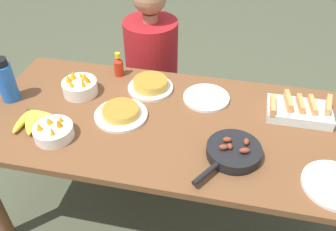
% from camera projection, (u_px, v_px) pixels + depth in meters
% --- Properties ---
extents(ground_plane, '(14.00, 14.00, 0.00)m').
position_uv_depth(ground_plane, '(168.00, 209.00, 2.19)').
color(ground_plane, '#474C38').
extents(dining_table, '(1.83, 0.85, 0.72)m').
position_uv_depth(dining_table, '(168.00, 134.00, 1.79)').
color(dining_table, brown).
rests_on(dining_table, ground_plane).
extents(banana_bunch, '(0.19, 0.18, 0.04)m').
position_uv_depth(banana_bunch, '(34.00, 119.00, 1.71)').
color(banana_bunch, yellow).
rests_on(banana_bunch, dining_table).
extents(melon_tray, '(0.31, 0.19, 0.10)m').
position_uv_depth(melon_tray, '(299.00, 110.00, 1.74)').
color(melon_tray, silver).
rests_on(melon_tray, dining_table).
extents(skillet, '(0.27, 0.35, 0.08)m').
position_uv_depth(skillet, '(233.00, 152.00, 1.52)').
color(skillet, black).
rests_on(skillet, dining_table).
extents(frittata_plate_center, '(0.26, 0.26, 0.05)m').
position_uv_depth(frittata_plate_center, '(121.00, 113.00, 1.74)').
color(frittata_plate_center, silver).
rests_on(frittata_plate_center, dining_table).
extents(frittata_plate_side, '(0.24, 0.24, 0.06)m').
position_uv_depth(frittata_plate_side, '(150.00, 85.00, 1.92)').
color(frittata_plate_side, silver).
rests_on(frittata_plate_side, dining_table).
extents(empty_plate_near_front, '(0.26, 0.26, 0.02)m').
position_uv_depth(empty_plate_near_front, '(335.00, 185.00, 1.41)').
color(empty_plate_near_front, silver).
rests_on(empty_plate_near_front, dining_table).
extents(empty_plate_far_left, '(0.24, 0.24, 0.02)m').
position_uv_depth(empty_plate_far_left, '(206.00, 98.00, 1.86)').
color(empty_plate_far_left, silver).
rests_on(empty_plate_far_left, dining_table).
extents(fruit_bowl_mango, '(0.18, 0.18, 0.11)m').
position_uv_depth(fruit_bowl_mango, '(53.00, 131.00, 1.62)').
color(fruit_bowl_mango, silver).
rests_on(fruit_bowl_mango, dining_table).
extents(fruit_bowl_citrus, '(0.18, 0.18, 0.13)m').
position_uv_depth(fruit_bowl_citrus, '(80.00, 86.00, 1.88)').
color(fruit_bowl_citrus, silver).
rests_on(fruit_bowl_citrus, dining_table).
extents(water_bottle, '(0.09, 0.09, 0.24)m').
position_uv_depth(water_bottle, '(6.00, 80.00, 1.80)').
color(water_bottle, blue).
rests_on(water_bottle, dining_table).
extents(hot_sauce_bottle, '(0.05, 0.05, 0.14)m').
position_uv_depth(hot_sauce_bottle, '(119.00, 66.00, 2.00)').
color(hot_sauce_bottle, '#B72814').
rests_on(hot_sauce_bottle, dining_table).
extents(person_figure, '(0.38, 0.38, 1.16)m').
position_uv_depth(person_figure, '(152.00, 80.00, 2.44)').
color(person_figure, black).
rests_on(person_figure, ground_plane).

